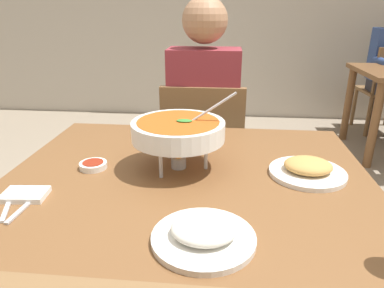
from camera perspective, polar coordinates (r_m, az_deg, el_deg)
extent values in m
cube|color=brown|center=(1.13, -0.75, -6.04)|extent=(1.16, 0.98, 0.04)
cylinder|color=brown|center=(1.81, -15.95, -9.55)|extent=(0.07, 0.07, 0.72)
cylinder|color=brown|center=(1.74, 18.61, -11.16)|extent=(0.07, 0.07, 0.72)
cube|color=brown|center=(2.05, 1.99, -2.49)|extent=(0.44, 0.44, 0.03)
cube|color=brown|center=(1.77, 1.66, 2.02)|extent=(0.42, 0.04, 0.45)
cylinder|color=brown|center=(2.31, 6.95, -5.88)|extent=(0.04, 0.04, 0.42)
cylinder|color=brown|center=(2.33, -2.45, -5.49)|extent=(0.04, 0.04, 0.42)
cylinder|color=brown|center=(1.98, 7.12, -10.87)|extent=(0.04, 0.04, 0.42)
cylinder|color=brown|center=(2.01, -3.98, -10.35)|extent=(0.04, 0.04, 0.42)
cylinder|color=#2D2D38|center=(2.16, 4.63, -7.49)|extent=(0.10, 0.10, 0.45)
cylinder|color=#2D2D38|center=(2.17, -0.71, -7.26)|extent=(0.10, 0.10, 0.45)
cube|color=#2D2D38|center=(2.00, 1.98, -0.75)|extent=(0.32, 0.32, 0.12)
cube|color=maroon|center=(1.83, 1.93, 7.35)|extent=(0.36, 0.20, 0.50)
sphere|color=#A57756|center=(1.78, 2.09, 19.33)|extent=(0.22, 0.22, 0.22)
cylinder|color=maroon|center=(2.03, 6.84, 7.17)|extent=(0.08, 0.28, 0.08)
cylinder|color=maroon|center=(2.05, -2.21, 7.43)|extent=(0.08, 0.28, 0.08)
cylinder|color=silver|center=(1.15, 2.25, -1.73)|extent=(0.01, 0.01, 0.10)
cylinder|color=silver|center=(1.24, -3.76, -0.09)|extent=(0.01, 0.01, 0.10)
cylinder|color=silver|center=(1.10, -5.06, -3.03)|extent=(0.01, 0.01, 0.10)
torus|color=silver|center=(1.14, -2.22, 0.75)|extent=(0.21, 0.21, 0.01)
cylinder|color=#B2B2B7|center=(1.18, -2.16, -2.99)|extent=(0.05, 0.05, 0.04)
cone|color=orange|center=(1.16, -2.19, -1.56)|extent=(0.02, 0.02, 0.04)
cylinder|color=white|center=(1.13, -2.24, 2.17)|extent=(0.30, 0.30, 0.06)
cylinder|color=#B75119|center=(1.13, -2.26, 3.38)|extent=(0.26, 0.26, 0.01)
ellipsoid|color=#388433|center=(1.12, -1.25, 3.79)|extent=(0.05, 0.03, 0.01)
cylinder|color=silver|center=(1.13, 2.41, 5.24)|extent=(0.18, 0.01, 0.13)
cylinder|color=white|center=(0.83, 1.87, -14.94)|extent=(0.24, 0.24, 0.01)
ellipsoid|color=white|center=(0.82, 1.89, -13.50)|extent=(0.15, 0.13, 0.04)
cylinder|color=white|center=(1.19, 18.08, -4.43)|extent=(0.24, 0.24, 0.01)
ellipsoid|color=tan|center=(1.18, 18.22, -3.31)|extent=(0.15, 0.13, 0.04)
cylinder|color=white|center=(1.22, -15.63, -3.33)|extent=(0.09, 0.09, 0.02)
cylinder|color=maroon|center=(1.21, -15.68, -2.95)|extent=(0.07, 0.07, 0.01)
cube|color=white|center=(1.11, -25.35, -7.39)|extent=(0.13, 0.09, 0.02)
cube|color=silver|center=(1.08, -27.54, -8.69)|extent=(0.08, 0.16, 0.01)
cube|color=silver|center=(1.06, -25.23, -9.00)|extent=(0.02, 0.17, 0.01)
cylinder|color=brown|center=(3.22, 27.31, 2.57)|extent=(0.07, 0.07, 0.72)
cylinder|color=brown|center=(3.83, 23.85, 5.84)|extent=(0.07, 0.07, 0.72)
cube|color=brown|center=(4.25, 28.42, 7.52)|extent=(0.47, 0.47, 0.03)
cylinder|color=brown|center=(4.39, 24.66, 5.46)|extent=(0.04, 0.04, 0.42)
cylinder|color=brown|center=(4.05, 26.57, 3.96)|extent=(0.04, 0.04, 0.42)
cylinder|color=#2D2D38|center=(4.10, 27.23, 4.24)|extent=(0.10, 0.10, 0.45)
cylinder|color=#334C8C|center=(3.90, 28.16, 11.60)|extent=(0.08, 0.28, 0.08)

